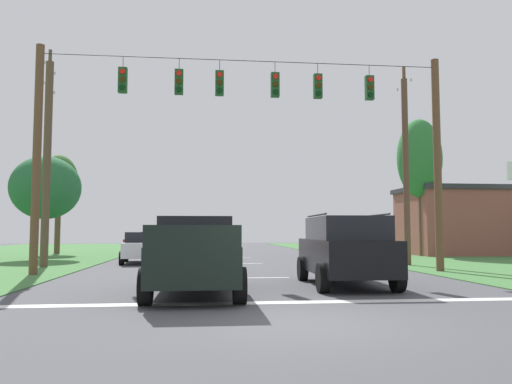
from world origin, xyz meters
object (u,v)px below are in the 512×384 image
Objects in this scene: tree_roadside_right at (59,182)px; roadside_store at (491,221)px; distant_car_oncoming at (157,243)px; utility_pole_near_left at (47,159)px; overhead_signal_span at (246,142)px; pickup_truck at (195,255)px; utility_pole_mid_right at (406,168)px; suv_black at (345,249)px; tree_roadside_far_right at (46,188)px; tree_roadside_left at (419,159)px; distant_car_crossing_white at (143,247)px.

tree_roadside_right is 29.57m from roadside_store.
utility_pole_near_left is (-3.75, -12.42, 3.95)m from distant_car_oncoming.
overhead_signal_span is 2.86× the size of pickup_truck.
suv_black is at bearing -123.09° from utility_pole_mid_right.
overhead_signal_span reaches higher than suv_black.
overhead_signal_span is at bearing -143.05° from roadside_store.
pickup_truck reaches higher than distant_car_oncoming.
tree_roadside_far_right and roadside_store have the same top height.
overhead_signal_span is 7.43m from pickup_truck.
pickup_truck is 22.91m from tree_roadside_left.
distant_car_crossing_white is 9.62m from distant_car_oncoming.
utility_pole_mid_right is at bearing 44.80° from pickup_truck.
overhead_signal_span is 8.49m from utility_pole_mid_right.
overhead_signal_span reaches higher than distant_car_oncoming.
overhead_signal_span is 1.67× the size of utility_pole_mid_right.
utility_pole_mid_right is at bearing -21.63° from tree_roadside_far_right.
pickup_truck is 0.94× the size of tree_roadside_far_right.
distant_car_crossing_white is 0.64× the size of tree_roadside_right.
distant_car_oncoming is at bearing 172.07° from roadside_store.
suv_black reaches higher than distant_car_oncoming.
distant_car_oncoming is 0.51× the size of tree_roadside_left.
distant_car_oncoming is (-4.67, 16.39, -4.13)m from overhead_signal_span.
utility_pole_mid_right reaches higher than distant_car_oncoming.
utility_pole_mid_right reaches higher than tree_roadside_far_right.
utility_pole_mid_right is at bearing -135.41° from roadside_store.
tree_roadside_far_right is at bearing 106.49° from utility_pole_near_left.
tree_roadside_left reaches higher than pickup_truck.
roadside_store is (26.07, 9.31, -2.49)m from utility_pole_near_left.
utility_pole_mid_right reaches higher than overhead_signal_span.
pickup_truck is at bearing -161.73° from suv_black.
pickup_truck is at bearing -107.03° from overhead_signal_span.
tree_roadside_left is at bearing 51.75° from pickup_truck.
distant_car_crossing_white is 13.22m from utility_pole_mid_right.
distant_car_crossing_white is at bearing -33.63° from tree_roadside_far_right.
pickup_truck is 0.63× the size of tree_roadside_left.
distant_car_crossing_white is 23.17m from roadside_store.
tree_roadside_left is 7.09m from roadside_store.
utility_pole_near_left is at bearing -73.51° from tree_roadside_far_right.
distant_car_oncoming is at bearing 133.86° from utility_pole_mid_right.
tree_roadside_far_right is 28.23m from roadside_store.
distant_car_crossing_white and distant_car_oncoming have the same top height.
tree_roadside_right is at bearing 144.10° from utility_pole_mid_right.
utility_pole_near_left reaches higher than tree_roadside_left.
utility_pole_mid_right is (12.26, -3.28, 3.72)m from distant_car_crossing_white.
suv_black is 0.56× the size of tree_roadside_left.
distant_car_oncoming is 0.46× the size of utility_pole_near_left.
tree_roadside_far_right reaches higher than distant_car_oncoming.
tree_roadside_right is at bearing 171.55° from distant_car_oncoming.
suv_black is 26.34m from tree_roadside_right.
distant_car_crossing_white is at bearing -163.66° from roadside_store.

